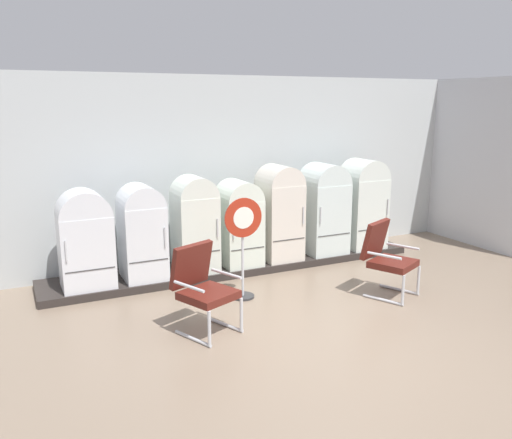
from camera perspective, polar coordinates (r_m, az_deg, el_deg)
The scene contains 14 objects.
ground at distance 6.23m, azimuth 9.60°, elevation -13.24°, with size 12.00×10.00×0.05m, color #836F5C.
back_wall at distance 8.91m, azimuth -3.72°, elevation 5.44°, with size 11.76×0.12×3.10m.
side_wall_right at distance 10.68m, azimuth 22.91°, elevation 5.53°, with size 0.16×2.20×3.10m.
display_plinth at distance 8.66m, azimuth -2.00°, elevation -4.96°, with size 6.16×0.95×0.11m, color #2E2825.
refrigerator_0 at distance 7.71m, azimuth -17.98°, elevation -1.81°, with size 0.71×0.63×1.38m.
refrigerator_1 at distance 7.89m, azimuth -12.24°, elevation -1.03°, with size 0.60×0.72×1.39m.
refrigerator_2 at distance 8.05m, azimuth -6.62°, elevation -0.21°, with size 0.61×0.63×1.47m.
refrigerator_3 at distance 8.37m, azimuth -1.87°, elevation -0.10°, with size 0.61×0.70×1.36m.
refrigerator_4 at distance 8.65m, azimuth 2.55°, elevation 1.07°, with size 0.62×0.69×1.56m.
refrigerator_5 at distance 9.09m, azimuth 7.32°, elevation 1.46°, with size 0.69×0.71×1.54m.
refrigerator_6 at distance 9.54m, azimuth 11.49°, elevation 1.96°, with size 0.68×0.67×1.58m.
armchair_left at distance 6.26m, azimuth -5.84°, elevation -7.00°, with size 0.79×0.84×1.05m.
armchair_right at distance 7.60m, azimuth 13.90°, elevation -3.76°, with size 0.80×0.85×1.05m.
sign_stand at distance 7.20m, azimuth -1.41°, elevation -2.87°, with size 0.54×0.32×1.42m.
Camera 1 is at (-3.31, -4.54, 2.68)m, focal length 37.02 mm.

